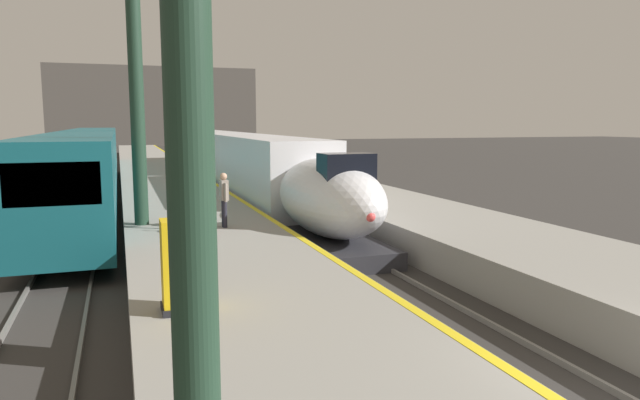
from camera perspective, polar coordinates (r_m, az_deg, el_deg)
name	(u,v)px	position (r m, az deg, el deg)	size (l,w,h in m)	color
platform_left	(171,196)	(30.46, -14.47, 0.38)	(4.80, 110.00, 1.05)	gray
platform_right	(321,190)	(32.14, 0.06, 1.00)	(4.80, 110.00, 1.05)	gray
platform_left_safety_stripe	(216,184)	(30.66, -10.26, 1.55)	(0.20, 107.80, 0.01)	yellow
rail_main_left	(226,196)	(33.64, -9.24, 0.41)	(0.08, 110.00, 0.12)	slate
rail_main_right	(252,195)	(33.93, -6.75, 0.52)	(0.08, 110.00, 0.12)	slate
rail_secondary_left	(74,202)	(33.23, -23.12, -0.21)	(0.08, 110.00, 0.12)	slate
rail_secondary_right	(104,201)	(33.16, -20.54, -0.09)	(0.08, 110.00, 0.12)	slate
highspeed_train_main	(238,163)	(33.62, -8.06, 3.62)	(2.92, 38.17, 3.60)	silver
regional_train_adjacent	(88,162)	(33.87, -21.95, 3.52)	(2.85, 36.60, 3.80)	#145660
station_column_mid	(134,26)	(19.17, -17.93, 16.04)	(4.00, 0.68, 10.33)	#1E3828
passenger_near_edge	(224,195)	(17.99, -9.47, 0.44)	(0.25, 0.57, 1.69)	#23232D
rolling_suitcase	(194,222)	(17.43, -12.37, -2.14)	(0.40, 0.22, 0.98)	maroon
ticket_machine_yellow	(183,269)	(10.21, -13.39, -6.64)	(0.76, 0.62, 1.60)	yellow
departure_info_board	(196,180)	(17.62, -12.17, 1.91)	(0.90, 0.10, 2.12)	maroon
terminus_back_wall	(155,106)	(107.60, -15.97, 8.88)	(36.00, 2.00, 14.00)	#4C4742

